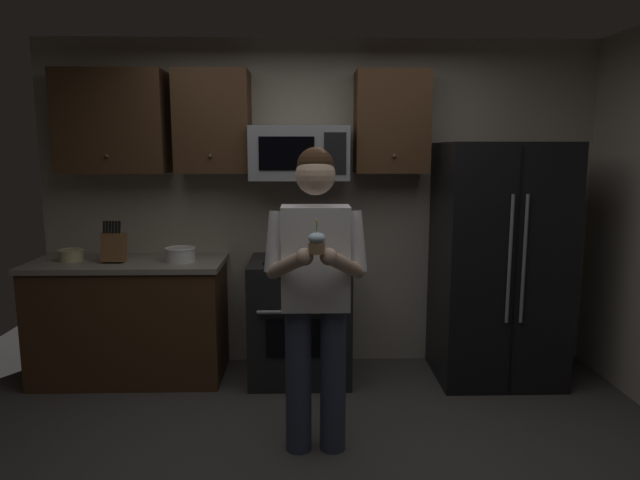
% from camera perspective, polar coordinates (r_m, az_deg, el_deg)
% --- Properties ---
extents(ground_plane, '(6.00, 6.00, 0.00)m').
position_cam_1_polar(ground_plane, '(3.31, 0.60, -22.71)').
color(ground_plane, '#474442').
extents(wall_back, '(4.40, 0.10, 2.60)m').
position_cam_1_polar(wall_back, '(4.58, -0.16, 3.57)').
color(wall_back, '#B7AD99').
rests_on(wall_back, ground).
extents(oven_range, '(0.76, 0.70, 0.93)m').
position_cam_1_polar(oven_range, '(4.36, -2.03, -7.98)').
color(oven_range, black).
rests_on(oven_range, ground).
extents(microwave, '(0.74, 0.41, 0.40)m').
position_cam_1_polar(microwave, '(4.29, -2.11, 8.80)').
color(microwave, '#9EA0A5').
extents(refrigerator, '(0.90, 0.75, 1.80)m').
position_cam_1_polar(refrigerator, '(4.46, 17.61, -2.22)').
color(refrigerator, black).
rests_on(refrigerator, ground).
extents(cabinet_row_upper, '(2.78, 0.36, 0.76)m').
position_cam_1_polar(cabinet_row_upper, '(4.39, -9.81, 11.69)').
color(cabinet_row_upper, '#4C301C').
extents(counter_left, '(1.44, 0.66, 0.92)m').
position_cam_1_polar(counter_left, '(4.58, -18.66, -7.62)').
color(counter_left, '#4C301C').
rests_on(counter_left, ground).
extents(knife_block, '(0.16, 0.15, 0.32)m').
position_cam_1_polar(knife_block, '(4.43, -20.21, -0.62)').
color(knife_block, brown).
rests_on(knife_block, counter_left).
extents(bowl_large_white, '(0.23, 0.23, 0.11)m').
position_cam_1_polar(bowl_large_white, '(4.32, -13.99, -1.39)').
color(bowl_large_white, white).
rests_on(bowl_large_white, counter_left).
extents(bowl_small_colored, '(0.19, 0.19, 0.09)m').
position_cam_1_polar(bowl_small_colored, '(4.62, -23.95, -1.37)').
color(bowl_small_colored, beige).
rests_on(bowl_small_colored, counter_left).
extents(person, '(0.60, 0.48, 1.76)m').
position_cam_1_polar(person, '(3.16, -0.45, -4.60)').
color(person, '#383F59').
rests_on(person, ground).
extents(cupcake, '(0.09, 0.09, 0.17)m').
position_cam_1_polar(cupcake, '(2.78, -0.34, -0.27)').
color(cupcake, '#A87F56').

